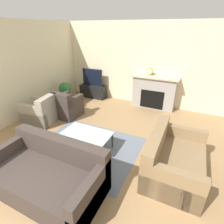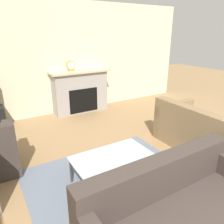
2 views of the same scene
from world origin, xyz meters
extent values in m
cube|color=beige|center=(0.00, 5.15, 1.35)|extent=(8.14, 0.06, 2.70)
cube|color=slate|center=(-0.02, 2.00, 0.00)|extent=(2.29, 1.87, 0.00)
cube|color=#9E9993|center=(0.78, 4.92, 0.54)|extent=(1.38, 0.40, 1.08)
cube|color=black|center=(0.78, 4.71, 0.34)|extent=(0.76, 0.01, 0.60)
cube|color=beige|center=(0.78, 4.89, 1.05)|extent=(1.50, 0.46, 0.05)
cube|color=#3D332D|center=(0.01, 1.14, 0.62)|extent=(1.89, 0.20, 0.40)
cube|color=#8C704C|center=(1.88, 2.04, 0.21)|extent=(0.96, 1.45, 0.42)
cube|color=#8C704C|center=(1.50, 2.04, 0.62)|extent=(0.20, 1.45, 0.40)
cube|color=#8C704C|center=(1.88, 2.70, 0.33)|extent=(0.96, 0.14, 0.66)
cube|color=#3D332D|center=(-1.15, 3.12, 0.33)|extent=(0.17, 0.74, 0.66)
cylinder|color=#333338|center=(-0.52, 1.70, 0.18)|extent=(0.04, 0.04, 0.37)
cylinder|color=#333338|center=(0.48, 1.70, 0.18)|extent=(0.04, 0.04, 0.37)
cylinder|color=#333338|center=(-0.52, 2.29, 0.18)|extent=(0.04, 0.04, 0.37)
cylinder|color=#333338|center=(0.48, 2.29, 0.18)|extent=(0.04, 0.04, 0.37)
cube|color=silver|center=(-0.02, 1.99, 0.38)|extent=(1.09, 0.67, 0.02)
cube|color=#B79338|center=(0.56, 4.92, 1.09)|extent=(0.16, 0.07, 0.03)
cylinder|color=#B79338|center=(0.56, 4.92, 1.22)|extent=(0.22, 0.07, 0.22)
cylinder|color=white|center=(0.56, 4.88, 1.22)|extent=(0.18, 0.00, 0.18)
camera|label=1|loc=(1.89, -0.69, 2.50)|focal=28.00mm
camera|label=2|loc=(-1.36, -0.18, 1.98)|focal=35.00mm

